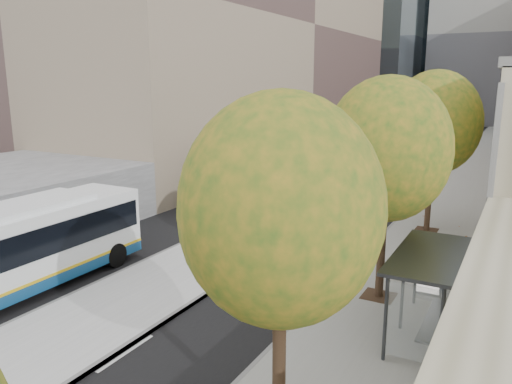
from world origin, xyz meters
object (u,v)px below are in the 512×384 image
Objects in this scene: bus_shelter at (436,269)px; distant_car at (356,147)px; bus_far at (287,162)px; cyclist at (263,272)px.

bus_shelter is 38.75m from distant_car.
bus_far is at bearing -87.87° from distant_car.
cyclist is 36.49m from distant_car.
cyclist is (-5.91, 0.55, -1.43)m from bus_shelter.
cyclist reaches higher than distant_car.
bus_far is (-13.27, 18.18, -0.53)m from bus_shelter.
distant_car is at bearing 110.81° from bus_shelter.
bus_shelter is 1.05× the size of distant_car.
cyclist is at bearing 174.64° from bus_shelter.
bus_shelter is at bearing -68.62° from distant_car.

